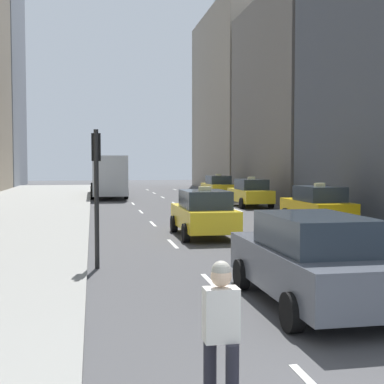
# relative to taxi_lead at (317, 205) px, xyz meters

# --- Properties ---
(sidewalk_left) EXTENTS (8.00, 66.00, 0.15)m
(sidewalk_left) POSITION_rel_taxi_lead_xyz_m (-13.80, 8.91, -0.81)
(sidewalk_left) COLOR gray
(sidewalk_left) RESTS_ON ground
(lane_markings) EXTENTS (5.72, 56.00, 0.01)m
(lane_markings) POSITION_rel_taxi_lead_xyz_m (-4.20, 4.91, -0.87)
(lane_markings) COLOR white
(lane_markings) RESTS_ON ground
(taxi_lead) EXTENTS (2.02, 4.40, 1.87)m
(taxi_lead) POSITION_rel_taxi_lead_xyz_m (0.00, 0.00, 0.00)
(taxi_lead) COLOR yellow
(taxi_lead) RESTS_ON ground
(taxi_second) EXTENTS (2.02, 4.40, 1.87)m
(taxi_second) POSITION_rel_taxi_lead_xyz_m (0.00, 10.07, 0.00)
(taxi_second) COLOR yellow
(taxi_second) RESTS_ON ground
(taxi_third) EXTENTS (2.02, 4.40, 1.87)m
(taxi_third) POSITION_rel_taxi_lead_xyz_m (0.00, 18.88, 0.00)
(taxi_third) COLOR yellow
(taxi_third) RESTS_ON ground
(taxi_fourth) EXTENTS (2.02, 4.40, 1.87)m
(taxi_fourth) POSITION_rel_taxi_lead_xyz_m (-5.60, -2.51, 0.00)
(taxi_fourth) COLOR yellow
(taxi_fourth) RESTS_ON ground
(sedan_black_near) EXTENTS (2.02, 4.79, 1.78)m
(sedan_black_near) POSITION_rel_taxi_lead_xyz_m (-5.60, -12.35, 0.02)
(sedan_black_near) COLOR #565B66
(sedan_black_near) RESTS_ON ground
(city_bus) EXTENTS (2.80, 11.61, 3.25)m
(city_bus) POSITION_rel_taxi_lead_xyz_m (-8.41, 21.92, 0.91)
(city_bus) COLOR #B7BCC1
(city_bus) RESTS_ON ground
(skateboarder) EXTENTS (0.36, 0.80, 1.75)m
(skateboarder) POSITION_rel_taxi_lead_xyz_m (-8.36, -16.55, 0.08)
(skateboarder) COLOR brown
(skateboarder) RESTS_ON ground
(traffic_light_pole) EXTENTS (0.24, 0.42, 3.60)m
(traffic_light_pole) POSITION_rel_taxi_lead_xyz_m (-9.55, -7.79, 1.53)
(traffic_light_pole) COLOR black
(traffic_light_pole) RESTS_ON ground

